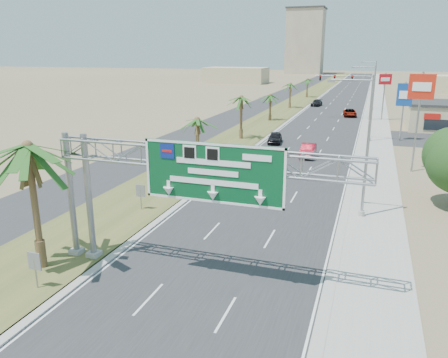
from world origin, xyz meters
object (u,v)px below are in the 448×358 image
palm_near (28,147)px  pole_sign_blue (404,97)px  car_left_lane (275,138)px  car_far (317,103)px  sign_gantry (187,167)px  pole_sign_red_far (385,83)px  car_mid_lane (308,151)px  signal_mast (360,93)px  car_right_lane (350,113)px  pole_sign_red_near (421,93)px

palm_near → pole_sign_blue: palm_near is taller
car_left_lane → car_far: (-0.12, 44.50, -0.04)m
sign_gantry → pole_sign_red_far: bearing=80.7°
sign_gantry → car_mid_lane: sign_gantry is taller
signal_mast → pole_sign_blue: 19.07m
car_mid_lane → car_far: 51.40m
car_right_lane → car_left_lane: bearing=-111.7°
signal_mast → sign_gantry: bearing=-95.7°
car_right_lane → pole_sign_blue: pole_sign_blue is taller
palm_near → car_left_lane: size_ratio=1.95×
pole_sign_red_far → signal_mast: bearing=-166.1°
car_mid_lane → car_right_lane: bearing=83.8°
car_mid_lane → pole_sign_red_near: 13.42m
car_right_lane → pole_sign_red_near: 40.61m
pole_sign_blue → sign_gantry: bearing=-105.9°
car_left_lane → signal_mast: bearing=62.0°
car_left_lane → car_right_lane: 30.47m
car_left_lane → pole_sign_red_near: (16.31, -9.70, 7.11)m
pole_sign_blue → pole_sign_red_far: size_ratio=0.96×
signal_mast → car_far: signal_mast is taller
signal_mast → car_mid_lane: signal_mast is taller
car_mid_lane → pole_sign_blue: bearing=50.7°
pole_sign_red_near → car_far: bearing=106.9°
palm_near → pole_sign_blue: bearing=65.8°
car_right_lane → car_mid_lane: bearing=-100.7°
sign_gantry → palm_near: (-8.14, -1.93, 0.87)m
car_left_lane → pole_sign_red_near: bearing=-37.9°
pole_sign_red_near → car_right_lane: bearing=102.0°
car_far → pole_sign_red_far: 23.64m
sign_gantry → signal_mast: (6.23, 62.05, -1.21)m
signal_mast → car_mid_lane: bearing=-97.6°
sign_gantry → car_far: size_ratio=3.56×
pole_sign_blue → signal_mast: bearing=109.4°
car_left_lane → pole_sign_red_near: pole_sign_red_near is taller
sign_gantry → pole_sign_blue: size_ratio=2.11×
sign_gantry → car_mid_lane: bearing=86.2°
palm_near → car_right_lane: size_ratio=1.70×
palm_near → car_far: (4.66, 83.28, -6.25)m
car_mid_lane → car_left_lane: bearing=127.1°
palm_near → pole_sign_red_far: (18.43, 64.98, -0.40)m
car_left_lane → car_right_lane: (8.01, 29.40, -0.04)m
palm_near → pole_sign_red_near: bearing=54.0°
car_left_lane → pole_sign_blue: size_ratio=0.54×
pole_sign_red_near → pole_sign_red_far: bearing=94.2°
car_left_lane → car_far: size_ratio=0.91×
car_far → pole_sign_red_far: pole_sign_red_far is taller
car_mid_lane → car_far: car_mid_lane is taller
car_right_lane → pole_sign_red_far: bearing=-36.0°
car_far → car_right_lane: bearing=-55.4°
signal_mast → pole_sign_blue: signal_mast is taller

